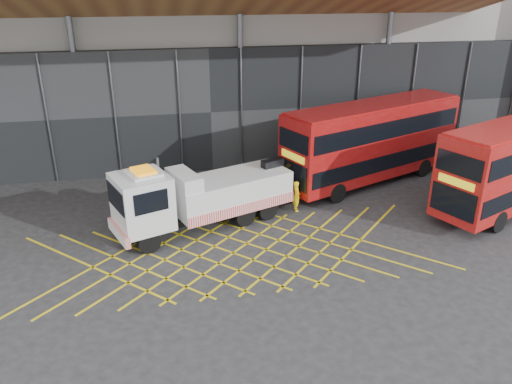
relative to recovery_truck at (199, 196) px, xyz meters
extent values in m
plane|color=#252528|center=(-0.36, -3.02, -1.78)|extent=(120.00, 120.00, 0.00)
cube|color=yellow|center=(-5.16, -3.02, -1.77)|extent=(7.16, 7.16, 0.01)
cube|color=yellow|center=(-5.16, -3.02, -1.77)|extent=(7.16, 7.16, 0.01)
cube|color=yellow|center=(-3.56, -3.02, -1.77)|extent=(7.16, 7.16, 0.01)
cube|color=yellow|center=(-3.56, -3.02, -1.77)|extent=(7.16, 7.16, 0.01)
cube|color=yellow|center=(-1.96, -3.02, -1.77)|extent=(7.16, 7.16, 0.01)
cube|color=yellow|center=(-1.96, -3.02, -1.77)|extent=(7.16, 7.16, 0.01)
cube|color=yellow|center=(-0.36, -3.02, -1.77)|extent=(7.16, 7.16, 0.01)
cube|color=yellow|center=(-0.36, -3.02, -1.77)|extent=(7.16, 7.16, 0.01)
cube|color=yellow|center=(1.24, -3.02, -1.77)|extent=(7.16, 7.16, 0.01)
cube|color=yellow|center=(1.24, -3.02, -1.77)|extent=(7.16, 7.16, 0.01)
cube|color=yellow|center=(2.84, -3.02, -1.77)|extent=(7.16, 7.16, 0.01)
cube|color=yellow|center=(2.84, -3.02, -1.77)|extent=(7.16, 7.16, 0.01)
cube|color=yellow|center=(4.44, -3.02, -1.77)|extent=(7.16, 7.16, 0.01)
cube|color=yellow|center=(4.44, -3.02, -1.77)|extent=(7.16, 7.16, 0.01)
cube|color=yellow|center=(6.04, -3.02, -1.77)|extent=(7.16, 7.16, 0.01)
cube|color=yellow|center=(6.04, -3.02, -1.77)|extent=(7.16, 7.16, 0.01)
cube|color=yellow|center=(7.64, -3.02, -1.77)|extent=(7.16, 7.16, 0.01)
cube|color=yellow|center=(7.64, -3.02, -1.77)|extent=(7.16, 7.16, 0.01)
cube|color=gray|center=(1.64, 15.98, 7.22)|extent=(55.00, 14.00, 18.00)
cube|color=black|center=(1.64, 8.68, 2.22)|extent=(55.00, 0.80, 8.00)
cylinder|color=#595B60|center=(-6.36, 8.48, 3.22)|extent=(0.36, 0.36, 10.00)
cylinder|color=#595B60|center=(3.64, 8.48, 3.22)|extent=(0.36, 0.36, 10.00)
cylinder|color=#595B60|center=(13.64, 8.48, 3.22)|extent=(0.36, 0.36, 10.00)
cube|color=black|center=(0.40, 0.16, -1.07)|extent=(9.35, 4.37, 0.35)
cube|color=white|center=(-2.82, -1.07, 0.40)|extent=(3.17, 3.23, 2.63)
cube|color=black|center=(-3.97, -1.51, 0.86)|extent=(0.84, 2.10, 1.11)
cube|color=red|center=(-4.00, -1.52, -0.92)|extent=(1.17, 2.55, 0.56)
cube|color=orange|center=(-2.63, -1.00, 1.95)|extent=(1.28, 1.46, 0.12)
cube|color=white|center=(1.73, 0.66, -0.11)|extent=(6.77, 4.60, 1.62)
cube|color=red|center=(2.19, -0.55, -0.71)|extent=(5.89, 2.29, 0.56)
cube|color=white|center=(-0.73, -0.27, 1.06)|extent=(1.81, 2.63, 0.71)
cube|color=black|center=(4.19, 1.60, 0.86)|extent=(1.32, 0.91, 0.51)
cube|color=black|center=(5.14, 1.96, 0.35)|extent=(2.20, 1.12, 1.10)
cylinder|color=black|center=(-2.63, -2.13, -1.22)|extent=(1.17, 0.73, 1.11)
cylinder|color=black|center=(-3.38, -0.15, -1.22)|extent=(1.17, 0.73, 1.11)
cylinder|color=black|center=(3.62, 0.25, -1.22)|extent=(1.17, 0.73, 1.11)
cylinder|color=black|center=(2.86, 2.23, -1.22)|extent=(1.17, 0.73, 1.11)
cylinder|color=#595B60|center=(-1.95, 0.35, 0.96)|extent=(0.14, 0.14, 2.23)
cube|color=maroon|center=(11.19, 4.27, 0.99)|extent=(12.56, 7.35, 4.37)
cube|color=black|center=(11.19, 4.27, -0.03)|extent=(12.12, 7.22, 0.96)
cube|color=black|center=(11.19, 4.27, 2.00)|extent=(12.12, 7.22, 1.07)
cube|color=black|center=(5.44, 1.92, 0.02)|extent=(1.01, 2.36, 1.46)
cube|color=black|center=(5.44, 1.92, 2.00)|extent=(1.01, 2.36, 1.07)
cube|color=yellow|center=(5.43, 1.91, 1.09)|extent=(0.82, 1.88, 0.39)
cube|color=maroon|center=(11.19, 4.27, 3.21)|extent=(12.24, 7.04, 0.14)
cylinder|color=black|center=(8.03, 1.58, -1.19)|extent=(1.21, 0.76, 1.17)
cylinder|color=black|center=(7.06, 3.97, -1.19)|extent=(1.21, 0.76, 1.17)
cylinder|color=black|center=(15.02, 4.44, -1.19)|extent=(1.21, 0.76, 1.17)
cylinder|color=black|center=(14.04, 6.82, -1.19)|extent=(1.21, 0.76, 1.17)
cube|color=black|center=(12.26, -3.25, 0.00)|extent=(1.04, 2.32, 1.45)
cube|color=black|center=(12.26, -3.25, 1.95)|extent=(1.04, 2.32, 1.06)
cube|color=yellow|center=(12.25, -3.25, 1.06)|extent=(0.84, 1.85, 0.39)
cylinder|color=black|center=(14.82, -3.53, -1.20)|extent=(1.19, 0.76, 1.16)
cylinder|color=black|center=(13.82, -1.20, -1.20)|extent=(1.19, 0.76, 1.16)
imported|color=yellow|center=(5.45, 0.99, -0.91)|extent=(0.43, 0.64, 1.74)
camera|label=1|loc=(-1.79, -23.38, 10.16)|focal=35.00mm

